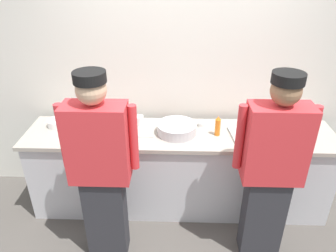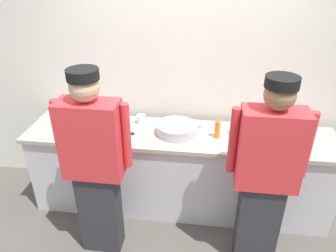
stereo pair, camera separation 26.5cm
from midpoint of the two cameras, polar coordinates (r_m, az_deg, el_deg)
ground_plane at (r=3.45m, az=-0.41°, el=-17.42°), size 9.00×9.00×0.00m
wall_back at (r=3.40m, az=0.05°, el=8.65°), size 4.85×0.10×2.64m
prep_counter at (r=3.41m, az=-0.20°, el=-7.91°), size 3.09×0.65×0.90m
chef_near_left at (r=2.70m, az=-14.76°, el=-7.23°), size 0.63×0.24×1.76m
chef_center at (r=2.71m, az=15.37°, el=-7.30°), size 0.63×0.24×1.75m
plate_stack_front at (r=3.52m, az=-21.27°, el=0.49°), size 0.20×0.20×0.07m
plate_stack_rear at (r=3.14m, az=-13.53°, el=-1.41°), size 0.25×0.25×0.10m
mixing_bowl_steel at (r=3.14m, az=-0.83°, el=-0.53°), size 0.39×0.39×0.10m
sheet_tray at (r=3.19m, az=12.54°, el=-1.58°), size 0.45×0.39×0.02m
squeeze_bottle_primary at (r=3.10m, az=6.48°, el=-0.08°), size 0.05×0.05×0.21m
squeeze_bottle_secondary at (r=3.27m, az=-15.67°, el=0.41°), size 0.05×0.05×0.19m
ramekin_green_sauce at (r=3.29m, az=3.86°, el=0.34°), size 0.08×0.08×0.05m
ramekin_orange_sauce at (r=3.34m, az=19.43°, el=-0.96°), size 0.10×0.10×0.04m
deli_cup at (r=3.33m, az=-7.44°, el=0.97°), size 0.09×0.09×0.10m
chefs_knife at (r=3.14m, az=-7.93°, el=-1.79°), size 0.28×0.03×0.02m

